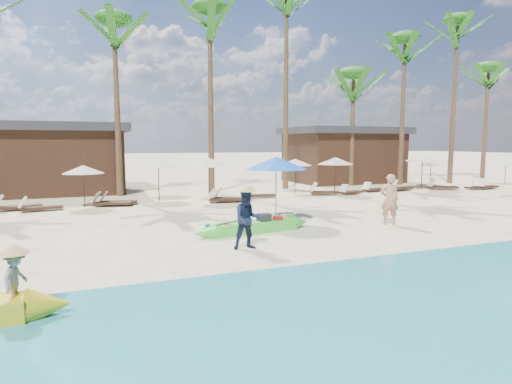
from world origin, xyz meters
name	(u,v)px	position (x,y,z in m)	size (l,w,h in m)	color
ground	(267,244)	(0.00, 0.00, 0.00)	(240.00, 240.00, 0.00)	#F6E6B6
wet_sand_strip	(363,297)	(0.00, -5.00, 0.00)	(240.00, 4.50, 0.01)	tan
green_canoe	(254,226)	(0.24, 1.69, 0.21)	(4.99, 1.03, 0.64)	#45D641
tourist	(389,200)	(5.53, 1.13, 0.97)	(0.71, 0.46, 1.94)	tan
vendor_green	(248,219)	(-0.78, -0.41, 0.88)	(0.86, 0.67, 1.77)	#151F3A
vendor_yellow	(16,278)	(-6.35, -3.40, 0.69)	(0.65, 0.38, 1.01)	gray
blue_umbrella	(276,163)	(1.65, 3.00, 2.34)	(2.40, 2.40, 2.59)	#99999E
lounger_3_right	(16,206)	(-8.22, 10.22, 0.22)	(2.03, 0.93, 0.66)	#382216
resort_parasol_4	(83,169)	(-5.27, 10.07, 1.84)	(1.98, 1.98, 2.04)	#382216
lounger_4_left	(39,207)	(-7.23, 9.63, 0.21)	(1.90, 0.87, 0.62)	#382216
lounger_4_right	(117,201)	(-3.78, 10.40, 0.20)	(1.86, 0.82, 0.61)	#382216
resort_parasol_5	(158,163)	(-1.55, 11.26, 2.05)	(2.21, 2.21, 2.27)	#382216
lounger_5_left	(110,202)	(-4.13, 10.03, 0.21)	(1.97, 1.01, 0.64)	#382216
resort_parasol_6	(209,162)	(0.86, 9.87, 2.10)	(2.26, 2.26, 2.33)	#382216
lounger_6_left	(225,198)	(1.54, 9.27, 0.22)	(2.04, 0.93, 0.67)	#382216
lounger_6_right	(230,198)	(1.90, 9.42, 0.22)	(2.02, 1.20, 0.66)	#382216
resort_parasol_7	(295,162)	(6.82, 11.65, 1.92)	(2.07, 2.07, 2.13)	#382216
lounger_7_left	(259,194)	(3.87, 10.34, 0.20)	(1.83, 0.77, 0.60)	#382216
lounger_7_right	(325,191)	(8.05, 10.15, 0.23)	(2.09, 1.14, 0.68)	#382216
resort_parasol_8	(335,161)	(8.75, 10.16, 2.04)	(2.19, 2.19, 2.26)	#382216
lounger_8_left	(350,191)	(9.61, 9.80, 0.19)	(1.77, 0.95, 0.58)	#382216
resort_parasol_9	(423,158)	(15.86, 10.67, 2.11)	(2.27, 2.27, 2.34)	#382216
lounger_9_left	(373,189)	(11.78, 10.51, 0.19)	(1.75, 0.86, 0.57)	#382216
lounger_9_right	(399,187)	(13.68, 10.32, 0.23)	(2.09, 1.02, 0.68)	#382216
resort_parasol_10	(431,163)	(17.51, 11.61, 1.70)	(1.83, 1.83, 1.88)	#382216
lounger_10_left	(441,186)	(16.90, 9.97, 0.22)	(2.03, 1.18, 0.66)	#382216
lounger_10_right	(476,186)	(19.04, 9.14, 0.21)	(1.86, 0.63, 0.62)	#382216
resort_parasol_11	(506,162)	(23.60, 10.61, 1.70)	(1.83, 1.83, 1.89)	#382216
lounger_11_left	(486,186)	(19.92, 9.05, 0.22)	(2.00, 0.91, 0.65)	#382216
palm_3	(115,46)	(-3.36, 14.27, 8.58)	(2.08, 2.08, 10.52)	brown
palm_4	(210,38)	(2.15, 14.01, 9.45)	(2.08, 2.08, 11.70)	brown
palm_5	(286,25)	(7.45, 14.38, 10.82)	(2.08, 2.08, 13.60)	brown
palm_6	(353,87)	(12.84, 14.52, 7.05)	(2.08, 2.08, 8.51)	brown
palm_7	(404,61)	(16.57, 13.68, 8.99)	(2.08, 2.08, 11.08)	brown
palm_8	(456,48)	(21.07, 13.33, 10.18)	(2.08, 2.08, 12.70)	brown
palm_9	(488,83)	(26.21, 14.81, 8.06)	(2.08, 2.08, 9.82)	brown
pavilion_west	(36,158)	(-8.00, 17.50, 2.19)	(10.80, 6.60, 4.30)	#382216
pavilion_east	(343,154)	(14.00, 17.50, 2.20)	(8.80, 6.60, 4.30)	#382216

